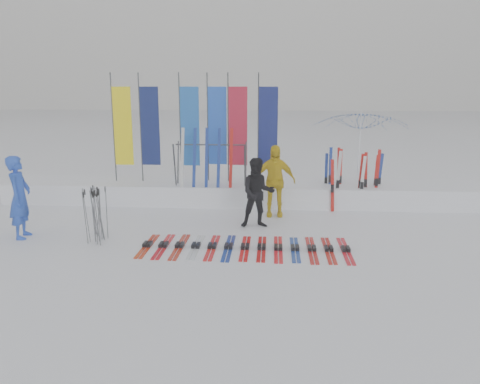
# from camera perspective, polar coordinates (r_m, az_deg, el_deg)

# --- Properties ---
(ground) EXTENTS (120.00, 120.00, 0.00)m
(ground) POSITION_cam_1_polar(r_m,az_deg,el_deg) (9.67, -1.87, -7.87)
(ground) COLOR white
(ground) RESTS_ON ground
(snow_bank) EXTENTS (14.00, 1.60, 0.60)m
(snow_bank) POSITION_cam_1_polar(r_m,az_deg,el_deg) (13.98, 0.05, -0.08)
(snow_bank) COLOR white
(snow_bank) RESTS_ON ground
(person_blue) EXTENTS (0.55, 0.75, 1.90)m
(person_blue) POSITION_cam_1_polar(r_m,az_deg,el_deg) (11.72, -25.27, -0.58)
(person_blue) COLOR blue
(person_blue) RESTS_ON ground
(person_black) EXTENTS (0.92, 0.76, 1.72)m
(person_black) POSITION_cam_1_polar(r_m,az_deg,el_deg) (11.43, 2.19, -0.12)
(person_black) COLOR black
(person_black) RESTS_ON ground
(person_yellow) EXTENTS (1.13, 0.50, 1.91)m
(person_yellow) POSITION_cam_1_polar(r_m,az_deg,el_deg) (12.45, 4.19, 1.37)
(person_yellow) COLOR #DDBB0E
(person_yellow) RESTS_ON ground
(tent_canopy) EXTENTS (3.55, 3.59, 2.72)m
(tent_canopy) POSITION_cam_1_polar(r_m,az_deg,el_deg) (15.26, 14.30, 4.66)
(tent_canopy) COLOR white
(tent_canopy) RESTS_ON ground
(ski_row) EXTENTS (4.43, 1.69, 0.07)m
(ski_row) POSITION_cam_1_polar(r_m,az_deg,el_deg) (10.11, 0.70, -6.72)
(ski_row) COLOR red
(ski_row) RESTS_ON ground
(pole_cluster) EXTENTS (0.50, 0.84, 1.25)m
(pole_cluster) POSITION_cam_1_polar(r_m,az_deg,el_deg) (10.89, -17.15, -2.70)
(pole_cluster) COLOR #595B60
(pole_cluster) RESTS_ON ground
(feather_flags) EXTENTS (4.89, 0.32, 3.20)m
(feather_flags) POSITION_cam_1_polar(r_m,az_deg,el_deg) (13.99, -5.33, 7.94)
(feather_flags) COLOR #383A3F
(feather_flags) RESTS_ON ground
(ski_rack) EXTENTS (2.04, 0.80, 1.23)m
(ski_rack) POSITION_cam_1_polar(r_m,az_deg,el_deg) (13.47, -3.60, 4.10)
(ski_rack) COLOR #383A3F
(ski_rack) RESTS_ON ground
(upright_skis) EXTENTS (1.63, 1.02, 1.69)m
(upright_skis) POSITION_cam_1_polar(r_m,az_deg,el_deg) (13.78, 13.47, 1.48)
(upright_skis) COLOR red
(upright_skis) RESTS_ON ground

